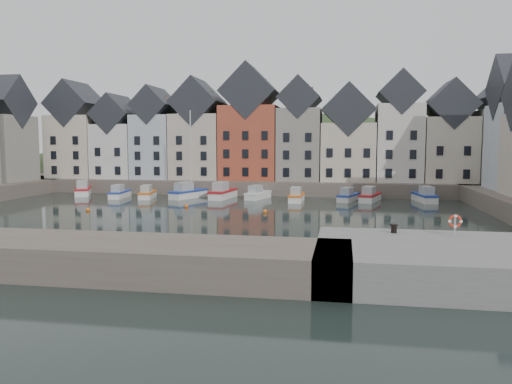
% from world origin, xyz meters
% --- Properties ---
extents(ground, '(260.00, 260.00, 0.00)m').
position_xyz_m(ground, '(0.00, 0.00, 0.00)').
color(ground, black).
rests_on(ground, ground).
extents(far_quay, '(90.00, 16.00, 2.00)m').
position_xyz_m(far_quay, '(0.00, 30.00, 1.00)').
color(far_quay, brown).
rests_on(far_quay, ground).
extents(near_quay, '(18.00, 10.00, 2.00)m').
position_xyz_m(near_quay, '(22.00, -20.00, 1.00)').
color(near_quay, '#60605E').
rests_on(near_quay, ground).
extents(hillside, '(153.60, 70.40, 64.00)m').
position_xyz_m(hillside, '(0.02, 56.00, -17.96)').
color(hillside, '#22361B').
rests_on(hillside, ground).
extents(far_terrace, '(72.37, 8.16, 17.78)m').
position_xyz_m(far_terrace, '(3.21, 28.00, 8.88)').
color(far_terrace, beige).
rests_on(far_terrace, far_quay).
extents(mooring_buoys, '(20.50, 5.50, 0.50)m').
position_xyz_m(mooring_buoys, '(-4.00, 5.33, 0.15)').
color(mooring_buoys, '#D46018').
rests_on(mooring_buoys, ground).
extents(boat_a, '(4.46, 6.61, 2.45)m').
position_xyz_m(boat_a, '(-23.43, 18.93, 0.73)').
color(boat_a, silver).
rests_on(boat_a, ground).
extents(boat_b, '(2.35, 5.64, 2.10)m').
position_xyz_m(boat_b, '(-16.57, 16.56, 0.63)').
color(boat_b, silver).
rests_on(boat_b, ground).
extents(boat_c, '(2.74, 5.66, 2.09)m').
position_xyz_m(boat_c, '(-12.44, 16.57, 0.62)').
color(boat_c, silver).
rests_on(boat_c, ground).
extents(boat_d, '(4.20, 6.78, 12.41)m').
position_xyz_m(boat_d, '(-6.97, 17.73, 0.81)').
color(boat_d, silver).
rests_on(boat_d, ground).
extents(boat_e, '(2.84, 6.90, 2.57)m').
position_xyz_m(boat_e, '(-2.03, 18.22, 0.77)').
color(boat_e, silver).
rests_on(boat_e, ground).
extents(boat_f, '(3.09, 5.77, 2.12)m').
position_xyz_m(boat_f, '(2.85, 18.48, 0.63)').
color(boat_f, silver).
rests_on(boat_f, ground).
extents(boat_g, '(1.75, 5.60, 2.15)m').
position_xyz_m(boat_g, '(8.41, 16.43, 0.64)').
color(boat_g, silver).
rests_on(boat_g, ground).
extents(boat_h, '(3.18, 5.60, 2.05)m').
position_xyz_m(boat_h, '(15.11, 17.92, 0.61)').
color(boat_h, silver).
rests_on(boat_h, ground).
extents(boat_i, '(3.33, 6.10, 2.24)m').
position_xyz_m(boat_i, '(17.96, 18.09, 0.67)').
color(boat_i, silver).
rests_on(boat_i, ground).
extents(boat_j, '(2.76, 6.19, 2.29)m').
position_xyz_m(boat_j, '(25.02, 18.99, 0.68)').
color(boat_j, silver).
rests_on(boat_j, ground).
extents(mooring_bollard, '(0.48, 0.48, 0.56)m').
position_xyz_m(mooring_bollard, '(17.68, -16.50, 2.31)').
color(mooring_bollard, black).
rests_on(mooring_bollard, near_quay).
extents(life_ring_post, '(0.80, 0.17, 1.30)m').
position_xyz_m(life_ring_post, '(21.29, -16.80, 2.86)').
color(life_ring_post, gray).
rests_on(life_ring_post, near_quay).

